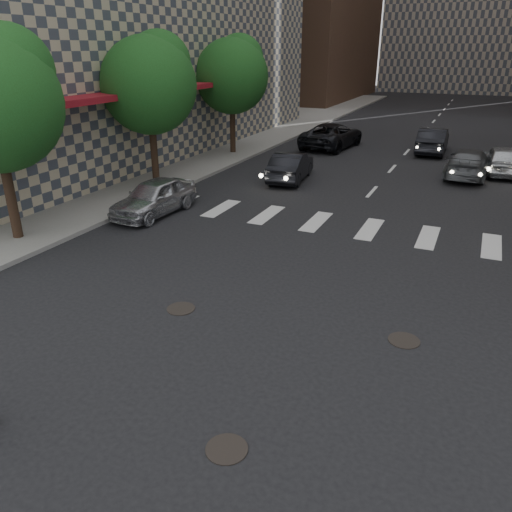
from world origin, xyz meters
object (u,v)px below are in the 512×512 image
Objects in this scene: traffic_car_b at (469,163)px; traffic_car_d at (502,160)px; silver_sedan at (154,197)px; traffic_car_a at (291,166)px; tree_b at (151,81)px; traffic_car_c at (332,136)px; tree_c at (233,73)px; traffic_car_e at (433,141)px.

traffic_car_b is 1.11× the size of traffic_car_d.
traffic_car_a is at bearing 70.57° from silver_sedan.
traffic_car_c is at bearing 68.84° from tree_b.
tree_c is 1.60× the size of traffic_car_a.
traffic_car_c is 10.47m from traffic_car_d.
traffic_car_a is 11.27m from traffic_car_e.
traffic_car_e is (-3.84, 4.19, 0.03)m from traffic_car_d.
traffic_car_b is at bearing 49.54° from silver_sedan.
traffic_car_d is (14.69, 8.98, -3.92)m from tree_b.
traffic_car_e is (10.85, 13.17, -3.89)m from tree_b.
tree_c is at bearing 24.40° from traffic_car_e.
tree_b is at bearing 24.59° from traffic_car_a.
traffic_car_b is at bearing -158.55° from traffic_car_a.
tree_c is at bearing -48.26° from traffic_car_a.
traffic_car_d is (12.24, 12.81, 0.04)m from silver_sedan.
traffic_car_b is at bearing 111.48° from traffic_car_e.
traffic_car_a is 0.90× the size of traffic_car_e.
traffic_car_b is 2.06m from traffic_car_d.
silver_sedan is 15.66m from traffic_car_b.
tree_c is 1.19× the size of traffic_car_c.
tree_b is 1.44× the size of traffic_car_e.
traffic_car_e is at bearing -52.94° from traffic_car_d.
traffic_car_e is at bearing 50.51° from tree_b.
silver_sedan is 0.85× the size of traffic_car_b.
traffic_car_c reaches higher than silver_sedan.
traffic_car_c is at bearing -25.92° from traffic_car_b.
tree_b is 15.71m from traffic_car_b.
traffic_car_c is (2.33, 16.18, 0.09)m from silver_sedan.
tree_b is 1.64× the size of silver_sedan.
tree_c is 1.54× the size of traffic_car_d.
silver_sedan is 18.96m from traffic_car_e.
tree_c reaches higher than traffic_car_a.
tree_b is at bearing 49.44° from traffic_car_e.
silver_sedan reaches higher than traffic_car_a.
tree_b and tree_c have the same top height.
traffic_car_a is at bearing -41.05° from tree_c.
traffic_car_e is at bearing -165.85° from traffic_car_c.
traffic_car_d is (14.69, 0.98, -3.92)m from tree_c.
traffic_car_d is at bearing 131.46° from traffic_car_e.
traffic_car_d is (9.91, -3.37, -0.04)m from traffic_car_c.
traffic_car_b is (7.80, 4.26, 0.01)m from traffic_car_a.
silver_sedan is 0.94× the size of traffic_car_d.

